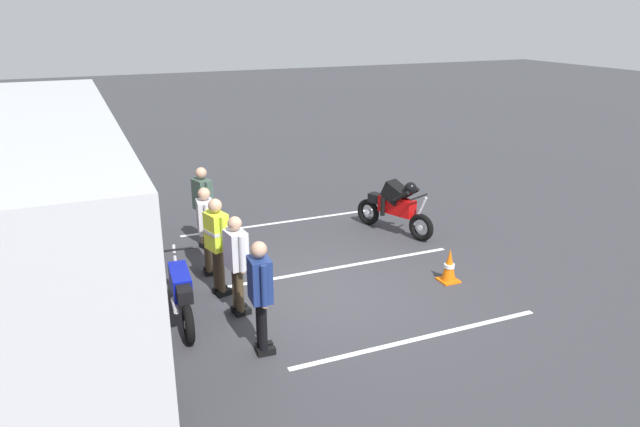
% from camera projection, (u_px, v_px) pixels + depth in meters
% --- Properties ---
extents(ground_plane, '(80.00, 80.00, 0.00)m').
position_uv_depth(ground_plane, '(322.00, 294.00, 10.23)').
color(ground_plane, '#38383D').
extents(tour_bus, '(9.13, 2.63, 3.25)m').
position_uv_depth(tour_bus, '(34.00, 224.00, 8.78)').
color(tour_bus, silver).
rests_on(tour_bus, ground_plane).
extents(spectator_far_left, '(0.57, 0.33, 1.70)m').
position_uv_depth(spectator_far_left, '(260.00, 288.00, 8.17)').
color(spectator_far_left, black).
rests_on(spectator_far_left, ground_plane).
extents(spectator_left, '(0.58, 0.35, 1.66)m').
position_uv_depth(spectator_left, '(236.00, 258.00, 9.26)').
color(spectator_left, '#473823').
rests_on(spectator_left, ground_plane).
extents(spectator_centre, '(0.57, 0.39, 1.73)m').
position_uv_depth(spectator_centre, '(217.00, 238.00, 9.89)').
color(spectator_centre, '#473823').
rests_on(spectator_centre, ground_plane).
extents(spectator_right, '(0.58, 0.34, 1.67)m').
position_uv_depth(spectator_right, '(206.00, 224.00, 10.72)').
color(spectator_right, '#473823').
rests_on(spectator_right, ground_plane).
extents(spectator_far_right, '(0.57, 0.39, 1.71)m').
position_uv_depth(spectator_far_right, '(203.00, 201.00, 11.91)').
color(spectator_far_right, '#473823').
rests_on(spectator_far_right, ground_plane).
extents(parked_motorcycle_silver, '(2.05, 0.58, 0.99)m').
position_uv_depth(parked_motorcycle_silver, '(181.00, 292.00, 9.23)').
color(parked_motorcycle_silver, black).
rests_on(parked_motorcycle_silver, ground_plane).
extents(stunt_motorcycle, '(1.95, 0.96, 1.23)m').
position_uv_depth(stunt_motorcycle, '(395.00, 206.00, 12.89)').
color(stunt_motorcycle, black).
rests_on(stunt_motorcycle, ground_plane).
extents(traffic_cone, '(0.34, 0.34, 0.63)m').
position_uv_depth(traffic_cone, '(449.00, 265.00, 10.64)').
color(traffic_cone, orange).
rests_on(traffic_cone, ground_plane).
extents(bay_line_b, '(0.14, 4.21, 0.01)m').
position_uv_depth(bay_line_b, '(420.00, 338.00, 8.85)').
color(bay_line_b, white).
rests_on(bay_line_b, ground_plane).
extents(bay_line_c, '(0.15, 4.70, 0.01)m').
position_uv_depth(bay_line_c, '(340.00, 267.00, 11.31)').
color(bay_line_c, white).
rests_on(bay_line_c, ground_plane).
extents(bay_line_d, '(0.15, 4.95, 0.01)m').
position_uv_depth(bay_line_d, '(287.00, 221.00, 13.76)').
color(bay_line_d, white).
rests_on(bay_line_d, ground_plane).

